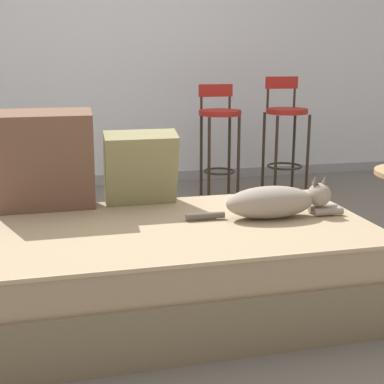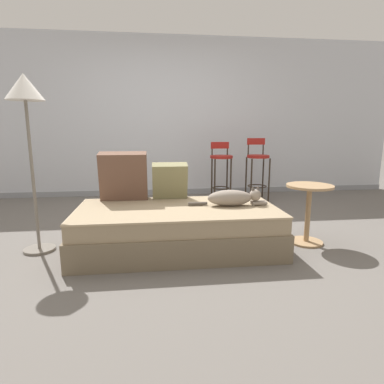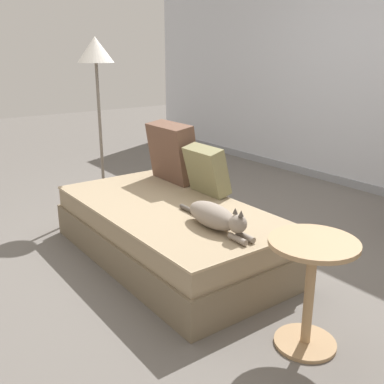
{
  "view_description": "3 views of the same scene",
  "coord_description": "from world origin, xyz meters",
  "views": [
    {
      "loc": [
        -0.42,
        -2.62,
        1.12
      ],
      "look_at": [
        0.15,
        -0.3,
        0.52
      ],
      "focal_mm": 50.0,
      "sensor_mm": 36.0,
      "label": 1
    },
    {
      "loc": [
        -0.21,
        -3.27,
        1.11
      ],
      "look_at": [
        0.15,
        -0.3,
        0.52
      ],
      "focal_mm": 30.0,
      "sensor_mm": 36.0,
      "label": 2
    },
    {
      "loc": [
        2.53,
        -2.05,
        1.46
      ],
      "look_at": [
        0.15,
        -0.3,
        0.52
      ],
      "focal_mm": 42.0,
      "sensor_mm": 36.0,
      "label": 3
    }
  ],
  "objects": [
    {
      "name": "wall_baseboard_trim",
      "position": [
        0.0,
        2.2,
        0.04
      ],
      "size": [
        8.0,
        0.02,
        0.09
      ],
      "primitive_type": "cube",
      "color": "gray",
      "rests_on": "ground"
    },
    {
      "name": "throw_pillow_middle",
      "position": [
        -0.05,
        -0.02,
        0.59
      ],
      "size": [
        0.36,
        0.21,
        0.38
      ],
      "color": "#847F56",
      "rests_on": "couch"
    },
    {
      "name": "throw_pillow_corner",
      "position": [
        -0.51,
        -0.02,
        0.65
      ],
      "size": [
        0.47,
        0.24,
        0.49
      ],
      "color": "brown",
      "rests_on": "couch"
    },
    {
      "name": "ground_plane",
      "position": [
        0.0,
        0.0,
        0.0
      ],
      "size": [
        16.0,
        16.0,
        0.0
      ],
      "primitive_type": "plane",
      "color": "#66605B",
      "rests_on": "ground"
    },
    {
      "name": "wall_back_panel",
      "position": [
        0.0,
        2.25,
        1.3
      ],
      "size": [
        8.0,
        0.1,
        2.6
      ],
      "primitive_type": "cube",
      "color": "silver",
      "rests_on": "ground"
    },
    {
      "name": "floor_lamp",
      "position": [
        -1.28,
        -0.3,
        1.32
      ],
      "size": [
        0.32,
        0.32,
        1.57
      ],
      "color": "slate",
      "rests_on": "ground"
    },
    {
      "name": "side_table",
      "position": [
        1.28,
        -0.4,
        0.38
      ],
      "size": [
        0.44,
        0.44,
        0.59
      ],
      "color": "tan",
      "rests_on": "ground"
    },
    {
      "name": "bar_stool_near_window",
      "position": [
        0.82,
        1.5,
        0.58
      ],
      "size": [
        0.34,
        0.34,
        0.92
      ],
      "color": "#2D2319",
      "rests_on": "ground"
    },
    {
      "name": "bar_stool_by_doorway",
      "position": [
        1.39,
        1.5,
        0.58
      ],
      "size": [
        0.34,
        0.34,
        0.97
      ],
      "color": "#2D2319",
      "rests_on": "ground"
    },
    {
      "name": "couch",
      "position": [
        0.0,
        -0.4,
        0.21
      ],
      "size": [
        1.86,
        0.97,
        0.4
      ],
      "color": "#766750",
      "rests_on": "ground"
    },
    {
      "name": "cat",
      "position": [
        0.53,
        -0.4,
        0.48
      ],
      "size": [
        0.74,
        0.18,
        0.19
      ],
      "color": "gray",
      "rests_on": "couch"
    }
  ]
}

